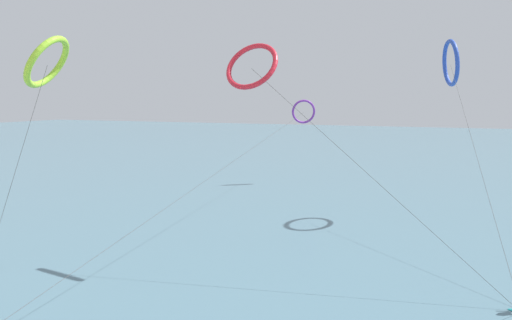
% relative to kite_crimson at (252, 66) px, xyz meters
% --- Properties ---
extents(sea_water, '(400.00, 200.00, 0.08)m').
position_rel_kite_crimson_xyz_m(sea_water, '(2.98, 78.32, -13.96)').
color(sea_water, slate).
rests_on(sea_water, ground).
extents(kite_crimson, '(19.17, 3.83, 15.75)m').
position_rel_kite_crimson_xyz_m(kite_crimson, '(0.00, 0.00, 0.00)').
color(kite_crimson, red).
rests_on(kite_crimson, ground).
extents(kite_lime, '(6.47, 4.50, 15.81)m').
position_rel_kite_crimson_xyz_m(kite_lime, '(-11.29, -7.19, 0.07)').
color(kite_lime, '#8CC62D').
rests_on(kite_lime, ground).
extents(kite_violet, '(3.36, 53.84, 11.74)m').
position_rel_kite_crimson_xyz_m(kite_violet, '(-5.31, 31.78, -4.00)').
color(kite_violet, purple).
rests_on(kite_violet, ground).
extents(kite_cobalt, '(4.98, 23.71, 17.53)m').
position_rel_kite_crimson_xyz_m(kite_cobalt, '(13.11, 19.00, 1.22)').
color(kite_cobalt, '#2647B7').
rests_on(kite_cobalt, ground).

